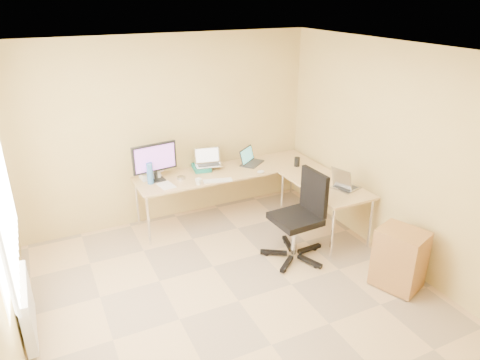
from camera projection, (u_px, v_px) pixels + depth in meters
name	position (u px, v px, depth m)	size (l,w,h in m)	color
floor	(239.00, 301.00, 4.79)	(4.50, 4.50, 0.00)	tan
ceiling	(238.00, 54.00, 3.76)	(4.50, 4.50, 0.00)	white
wall_back	(168.00, 131.00, 6.13)	(4.50, 4.50, 0.00)	tan
wall_front	(416.00, 348.00, 2.41)	(4.50, 4.50, 0.00)	tan
wall_right	(402.00, 159.00, 5.11)	(4.50, 4.50, 0.00)	tan
desk_main	(228.00, 193.00, 6.46)	(2.65, 0.70, 0.73)	tan
desk_return	(324.00, 208.00, 6.02)	(0.70, 1.30, 0.73)	tan
monitor	(155.00, 162.00, 5.87)	(0.61, 0.20, 0.53)	black
book_stack	(201.00, 168.00, 6.34)	(0.23, 0.32, 0.05)	#146D5E
laptop_center	(208.00, 158.00, 6.29)	(0.37, 0.29, 0.24)	#B8B8B8
laptop_black	(252.00, 156.00, 6.50)	(0.37, 0.27, 0.24)	#242424
keyboard	(218.00, 180.00, 5.95)	(0.39, 0.11, 0.02)	silver
mouse	(261.00, 172.00, 6.21)	(0.11, 0.07, 0.04)	white
mug	(199.00, 182.00, 5.83)	(0.09, 0.09, 0.09)	white
cd_stack	(181.00, 178.00, 6.02)	(0.12, 0.12, 0.03)	silver
water_bottle	(150.00, 173.00, 5.82)	(0.08, 0.08, 0.30)	#376DAD
papers	(166.00, 185.00, 5.82)	(0.18, 0.26, 0.01)	white
white_box	(150.00, 175.00, 6.03)	(0.25, 0.18, 0.09)	white
desk_fan	(158.00, 168.00, 6.04)	(0.21, 0.21, 0.26)	white
black_cup	(297.00, 162.00, 6.43)	(0.08, 0.08, 0.14)	black
laptop_return	(347.00, 179.00, 5.70)	(0.29, 0.37, 0.24)	#A5A6A9
office_chair	(295.00, 222.00, 5.38)	(0.68, 0.68, 1.13)	black
cabinet	(399.00, 258.00, 4.90)	(0.40, 0.50, 0.69)	brown
radiator	(27.00, 307.00, 4.17)	(0.09, 0.80, 0.55)	white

